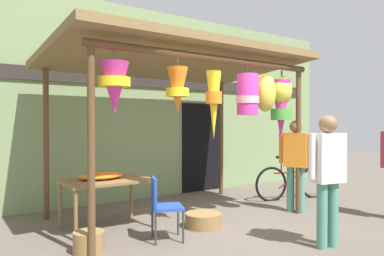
{
  "coord_description": "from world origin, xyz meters",
  "views": [
    {
      "loc": [
        -3.58,
        -4.22,
        1.57
      ],
      "look_at": [
        0.04,
        0.94,
        1.47
      ],
      "focal_mm": 34.5,
      "sensor_mm": 36.0,
      "label": 1
    }
  ],
  "objects": [
    {
      "name": "shopper_by_bananas",
      "position": [
        1.6,
        -0.0,
        0.95
      ],
      "size": [
        0.38,
        0.53,
        1.61
      ],
      "color": "#4C8E7A",
      "rests_on": "ground_plane"
    },
    {
      "name": "flower_heap_on_table",
      "position": [
        -1.53,
        1.05,
        0.77
      ],
      "size": [
        0.67,
        0.47,
        0.1
      ],
      "color": "orange",
      "rests_on": "display_table"
    },
    {
      "name": "folding_chair",
      "position": [
        -1.11,
        0.01,
        0.5
      ],
      "size": [
        0.52,
        0.52,
        0.84
      ],
      "color": "#2347A8",
      "rests_on": "ground_plane"
    },
    {
      "name": "parked_bicycle",
      "position": [
        2.43,
        0.74,
        0.35
      ],
      "size": [
        1.7,
        0.6,
        0.92
      ],
      "color": "black",
      "rests_on": "ground_plane"
    },
    {
      "name": "vendor_in_orange",
      "position": [
        0.45,
        -1.43,
        0.98
      ],
      "size": [
        0.58,
        0.3,
        1.66
      ],
      "color": "#4C8E7A",
      "rests_on": "ground_plane"
    },
    {
      "name": "display_table",
      "position": [
        -1.48,
        0.99,
        0.65
      ],
      "size": [
        1.26,
        0.83,
        0.72
      ],
      "color": "brown",
      "rests_on": "ground_plane"
    },
    {
      "name": "ground_plane",
      "position": [
        0.0,
        0.0,
        0.0
      ],
      "size": [
        30.0,
        30.0,
        0.0
      ],
      "primitive_type": "plane",
      "color": "#60564C"
    },
    {
      "name": "wicker_basket_by_table",
      "position": [
        -0.28,
        0.19,
        0.1
      ],
      "size": [
        0.55,
        0.55,
        0.21
      ],
      "primitive_type": "cylinder",
      "color": "olive",
      "rests_on": "ground_plane"
    },
    {
      "name": "market_stall_canopy",
      "position": [
        -0.15,
        0.69,
        2.37
      ],
      "size": [
        4.16,
        2.58,
        2.78
      ],
      "color": "brown",
      "rests_on": "ground_plane"
    },
    {
      "name": "wicker_basket_spare",
      "position": [
        -2.06,
        0.11,
        0.13
      ],
      "size": [
        0.37,
        0.37,
        0.26
      ],
      "primitive_type": "cylinder",
      "color": "olive",
      "rests_on": "ground_plane"
    },
    {
      "name": "shop_facade",
      "position": [
        0.01,
        2.69,
        1.95
      ],
      "size": [
        10.69,
        0.29,
        3.9
      ],
      "color": "#7A9360",
      "rests_on": "ground_plane"
    }
  ]
}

